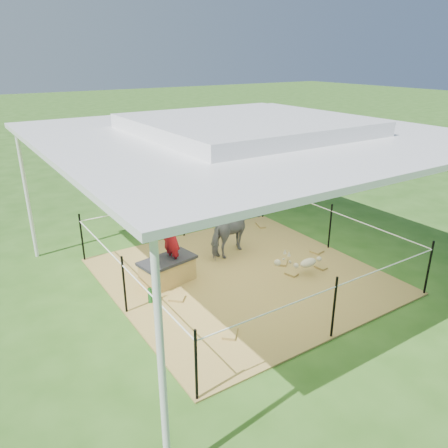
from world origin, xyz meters
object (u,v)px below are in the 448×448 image
picnic_table_far (213,144)px  distant_person (170,156)px  pony (234,231)px  straw_bale (168,272)px  woman (171,231)px  foal (308,261)px  picnic_table_near (159,158)px  trash_barrel (215,164)px  green_bottle (150,295)px

picnic_table_far → distant_person: 3.02m
pony → picnic_table_far: bearing=-50.4°
pony → straw_bale: bearing=80.4°
woman → distant_person: (3.66, 7.38, -0.48)m
straw_bale → picnic_table_far: (6.41, 8.82, 0.18)m
foal → picnic_table_far: bearing=63.2°
straw_bale → pony: pony is taller
picnic_table_near → picnic_table_far: size_ratio=0.93×
trash_barrel → straw_bale: bearing=-128.7°
straw_bale → woman: 0.77m
straw_bale → picnic_table_far: 10.91m
trash_barrel → distant_person: size_ratio=0.87×
woman → trash_barrel: woman is taller
green_bottle → pony: bearing=19.7°
pony → foal: size_ratio=1.23×
straw_bale → picnic_table_near: bearing=65.8°
picnic_table_near → green_bottle: bearing=-100.6°
distant_person → picnic_table_near: bearing=-77.6°
green_bottle → distant_person: (4.31, 7.83, 0.36)m
straw_bale → trash_barrel: size_ratio=1.03×
green_bottle → trash_barrel: bearing=50.2°
foal → picnic_table_near: bearing=77.9°
green_bottle → picnic_table_far: size_ratio=0.13×
trash_barrel → distant_person: bearing=115.2°
green_bottle → picnic_table_near: size_ratio=0.14×
picnic_table_near → distant_person: size_ratio=1.80×
woman → green_bottle: (-0.65, -0.45, -0.84)m
green_bottle → trash_barrel: trash_barrel is taller
green_bottle → distant_person: 8.95m
green_bottle → trash_barrel: (5.11, 6.13, 0.29)m
straw_bale → foal: bearing=-26.3°
picnic_table_far → distant_person: bearing=-116.4°
picnic_table_near → distant_person: 0.54m
green_bottle → distant_person: distant_person is taller
woman → distant_person: woman is taller
green_bottle → picnic_table_far: 11.60m
picnic_table_near → woman: bearing=-98.0°
green_bottle → picnic_table_far: bearing=53.1°
foal → distant_person: (1.44, 8.53, 0.22)m
straw_bale → pony: size_ratio=0.79×
foal → distant_person: distant_person is taller
straw_bale → foal: size_ratio=0.97×
woman → pony: (1.57, 0.35, -0.48)m
woman → trash_barrel: (4.46, 5.68, -0.55)m
green_bottle → foal: 2.95m
trash_barrel → picnic_table_near: bearing=115.1°
trash_barrel → distant_person: distant_person is taller
straw_bale → picnic_table_near: picnic_table_near is taller
straw_bale → green_bottle: (-0.55, -0.45, -0.08)m
picnic_table_far → distant_person: (-2.66, -1.44, 0.10)m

